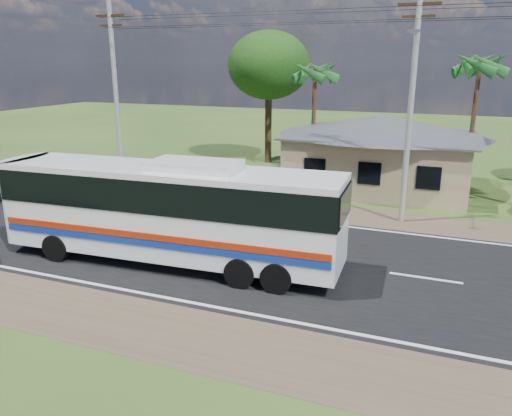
% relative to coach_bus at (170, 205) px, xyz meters
% --- Properties ---
extents(ground, '(120.00, 120.00, 0.00)m').
position_rel_coach_bus_xyz_m(ground, '(4.67, 1.98, -2.31)').
color(ground, '#2C4C1B').
rests_on(ground, ground).
extents(road, '(120.00, 16.00, 0.03)m').
position_rel_coach_bus_xyz_m(road, '(4.67, 1.98, -2.30)').
color(road, black).
rests_on(road, ground).
extents(house, '(12.40, 10.00, 5.00)m').
position_rel_coach_bus_xyz_m(house, '(5.67, 14.98, 0.33)').
color(house, tan).
rests_on(house, ground).
extents(utility_poles, '(32.80, 2.22, 11.00)m').
position_rel_coach_bus_xyz_m(utility_poles, '(7.34, 8.47, 3.46)').
color(utility_poles, '#9E9E99').
rests_on(utility_poles, ground).
extents(palm_mid, '(2.80, 2.80, 8.20)m').
position_rel_coach_bus_xyz_m(palm_mid, '(10.67, 17.48, 4.85)').
color(palm_mid, '#47301E').
rests_on(palm_mid, ground).
extents(palm_far, '(2.80, 2.80, 7.70)m').
position_rel_coach_bus_xyz_m(palm_far, '(0.67, 17.98, 4.37)').
color(palm_far, '#47301E').
rests_on(palm_far, ground).
extents(tree_behind_house, '(6.00, 6.00, 9.61)m').
position_rel_coach_bus_xyz_m(tree_behind_house, '(-3.33, 19.98, 4.81)').
color(tree_behind_house, '#47301E').
rests_on(tree_behind_house, ground).
extents(coach_bus, '(13.14, 3.41, 4.04)m').
position_rel_coach_bus_xyz_m(coach_bus, '(0.00, 0.00, 0.00)').
color(coach_bus, silver).
rests_on(coach_bus, ground).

